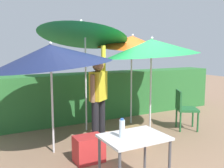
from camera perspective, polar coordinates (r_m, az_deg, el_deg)
name	(u,v)px	position (r m, az deg, el deg)	size (l,w,h in m)	color
ground_plane	(119,140)	(5.22, 1.60, -12.46)	(24.00, 24.00, 0.00)	#937056
hedge_row	(85,96)	(6.61, -6.13, -2.77)	(8.00, 0.70, 1.20)	#2D7033
umbrella_rainbow	(132,42)	(6.12, 4.52, 9.28)	(1.65, 1.67, 2.19)	silver
umbrella_orange	(83,30)	(5.61, -6.45, 11.99)	(2.01, 1.95, 2.74)	silver
umbrella_yellow	(51,55)	(4.40, -13.49, 6.26)	(2.07, 2.05, 2.00)	silver
umbrella_navy	(152,47)	(5.25, 8.85, 8.08)	(1.89, 1.88, 2.09)	silver
person_vendor	(98,94)	(4.97, -3.05, -2.30)	(0.49, 0.41, 1.88)	black
chair_plastic	(184,107)	(5.98, 15.78, -5.01)	(0.60, 0.60, 0.89)	#236633
cooler_box	(89,149)	(4.26, -5.19, -14.23)	(0.46, 0.33, 0.42)	red
crate_cardboard	(134,136)	(4.99, 5.02, -11.45)	(0.38, 0.34, 0.33)	#9E7A4C
folding_table	(134,143)	(3.31, 4.96, -12.93)	(0.80, 0.60, 0.73)	#4C4C51
bottle_water	(122,128)	(3.19, 2.25, -9.86)	(0.07, 0.07, 0.24)	silver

